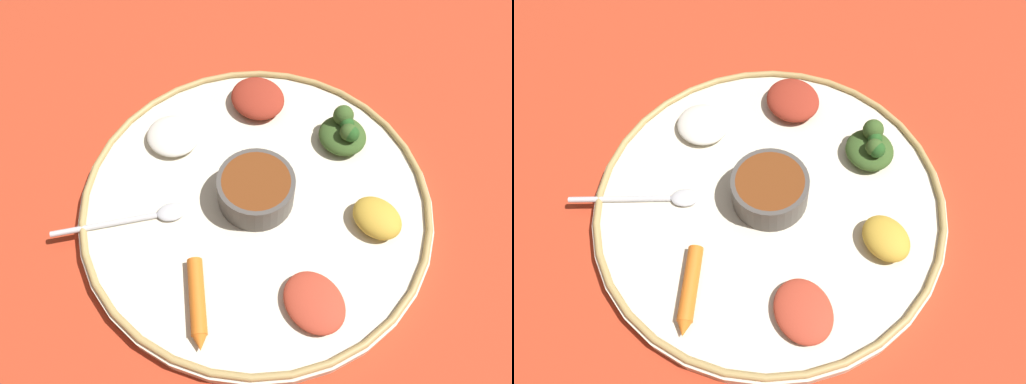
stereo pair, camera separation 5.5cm
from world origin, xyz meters
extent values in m
plane|color=#B7381E|center=(0.00, 0.00, 0.00)|extent=(2.40, 2.40, 0.00)
cylinder|color=beige|center=(0.00, 0.00, 0.01)|extent=(0.42, 0.42, 0.02)
torus|color=tan|center=(0.00, 0.00, 0.02)|extent=(0.42, 0.42, 0.01)
cylinder|color=#4C4742|center=(0.00, 0.00, 0.04)|extent=(0.09, 0.09, 0.04)
cylinder|color=brown|center=(0.00, 0.00, 0.06)|extent=(0.08, 0.08, 0.01)
ellipsoid|color=silver|center=(0.02, 0.10, 0.02)|extent=(0.03, 0.04, 0.01)
cylinder|color=silver|center=(0.03, 0.18, 0.02)|extent=(0.03, 0.12, 0.01)
ellipsoid|color=#385623|center=(0.04, -0.13, 0.03)|extent=(0.07, 0.07, 0.03)
sphere|color=#23511E|center=(0.04, -0.14, 0.05)|extent=(0.02, 0.02, 0.02)
sphere|color=#23511E|center=(0.03, -0.13, 0.05)|extent=(0.02, 0.02, 0.02)
sphere|color=#385623|center=(0.03, -0.13, 0.05)|extent=(0.02, 0.02, 0.02)
sphere|color=#385623|center=(0.05, -0.14, 0.05)|extent=(0.03, 0.03, 0.03)
cylinder|color=orange|center=(-0.09, 0.10, 0.03)|extent=(0.08, 0.04, 0.02)
cone|color=orange|center=(-0.14, 0.11, 0.03)|extent=(0.02, 0.02, 0.02)
ellipsoid|color=gold|center=(-0.08, -0.12, 0.03)|extent=(0.07, 0.07, 0.03)
ellipsoid|color=maroon|center=(0.14, -0.06, 0.03)|extent=(0.09, 0.09, 0.03)
ellipsoid|color=silver|center=(0.12, 0.07, 0.03)|extent=(0.09, 0.09, 0.02)
ellipsoid|color=#B73D28|center=(-0.14, -0.01, 0.03)|extent=(0.08, 0.08, 0.02)
camera|label=1|loc=(-0.27, 0.10, 0.51)|focal=33.07mm
camera|label=2|loc=(-0.28, 0.05, 0.51)|focal=33.07mm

